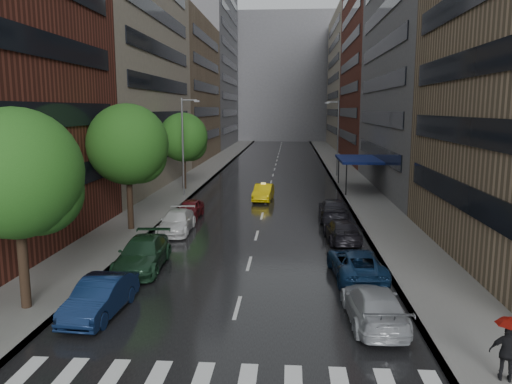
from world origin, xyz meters
TOP-DOWN VIEW (x-y plane):
  - ground at (0.00, 0.00)m, footprint 220.00×220.00m
  - road at (0.00, 50.00)m, footprint 14.00×140.00m
  - sidewalk_left at (-9.00, 50.00)m, footprint 4.00×140.00m
  - sidewalk_right at (9.00, 50.00)m, footprint 4.00×140.00m
  - buildings_left at (-15.00, 58.79)m, footprint 8.00×108.00m
  - buildings_right at (15.00, 56.70)m, footprint 8.05×109.10m
  - building_far at (0.00, 118.00)m, footprint 40.00×14.00m
  - tree_near at (-8.60, 3.14)m, footprint 5.19×5.19m
  - tree_mid at (-8.60, 16.74)m, footprint 5.36×5.36m
  - tree_far at (-8.60, 33.97)m, footprint 4.90×4.90m
  - taxi at (-0.26, 28.65)m, footprint 1.87×4.54m
  - parked_cars_left at (-5.40, 11.79)m, footprint 2.47×22.44m
  - parked_cars_right at (5.40, 12.26)m, footprint 2.71×23.54m
  - ped_red_umbrella at (8.64, -1.29)m, footprint 1.10×0.82m
  - street_lamp_left at (-7.72, 30.00)m, footprint 1.74×0.22m
  - street_lamp_right at (7.72, 45.00)m, footprint 1.74×0.22m
  - awning at (8.98, 35.00)m, footprint 4.00×8.00m

SIDE VIEW (x-z plane):
  - ground at x=0.00m, z-range 0.00..0.00m
  - road at x=0.00m, z-range 0.00..0.01m
  - sidewalk_left at x=-9.00m, z-range 0.00..0.15m
  - sidewalk_right at x=9.00m, z-range 0.00..0.15m
  - taxi at x=-0.26m, z-range 0.00..1.46m
  - parked_cars_right at x=5.40m, z-range -0.06..1.53m
  - parked_cars_left at x=-5.40m, z-range -0.05..1.54m
  - ped_red_umbrella at x=8.64m, z-range 0.32..2.33m
  - awning at x=8.98m, z-range 1.57..4.70m
  - street_lamp_left at x=-7.72m, z-range 0.39..9.39m
  - street_lamp_right at x=7.72m, z-range 0.39..9.39m
  - tree_far at x=-8.60m, z-range 1.44..9.24m
  - tree_near at x=-8.60m, z-range 1.52..9.80m
  - tree_mid at x=-8.60m, z-range 1.57..10.11m
  - buildings_right at x=15.00m, z-range -2.97..33.03m
  - buildings_left at x=-15.00m, z-range -3.01..34.99m
  - building_far at x=0.00m, z-range 0.00..32.00m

